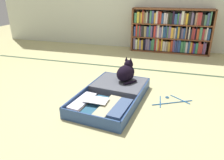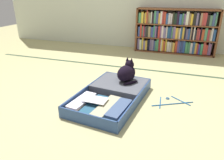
{
  "view_description": "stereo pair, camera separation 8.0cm",
  "coord_description": "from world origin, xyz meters",
  "views": [
    {
      "loc": [
        0.56,
        -1.78,
        1.06
      ],
      "look_at": [
        -0.0,
        0.15,
        0.21
      ],
      "focal_mm": 33.49,
      "sensor_mm": 36.0,
      "label": 1
    },
    {
      "loc": [
        0.64,
        -1.76,
        1.06
      ],
      "look_at": [
        -0.0,
        0.15,
        0.21
      ],
      "focal_mm": 33.49,
      "sensor_mm": 36.0,
      "label": 2
    }
  ],
  "objects": [
    {
      "name": "bookshelf",
      "position": [
        0.49,
        2.25,
        0.38
      ],
      "size": [
        1.42,
        0.27,
        0.79
      ],
      "color": "brown",
      "rests_on": "ground_plane"
    },
    {
      "name": "black_cat",
      "position": [
        0.09,
        0.39,
        0.21
      ],
      "size": [
        0.27,
        0.31,
        0.27
      ],
      "color": "black",
      "rests_on": "open_suitcase"
    },
    {
      "name": "clothes_hanger",
      "position": [
        0.61,
        0.24,
        0.01
      ],
      "size": [
        0.4,
        0.31,
        0.01
      ],
      "color": "#215EA0",
      "rests_on": "ground_plane"
    },
    {
      "name": "open_suitcase",
      "position": [
        0.02,
        0.14,
        0.05
      ],
      "size": [
        0.69,
        1.04,
        0.12
      ],
      "color": "navy",
      "rests_on": "ground_plane"
    },
    {
      "name": "ground_plane",
      "position": [
        0.0,
        0.0,
        0.0
      ],
      "size": [
        10.0,
        10.0,
        0.0
      ],
      "primitive_type": "plane",
      "color": "tan"
    },
    {
      "name": "tatami_border",
      "position": [
        0.0,
        1.14,
        0.0
      ],
      "size": [
        4.8,
        0.05,
        0.0
      ],
      "color": "#314731",
      "rests_on": "ground_plane"
    }
  ]
}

